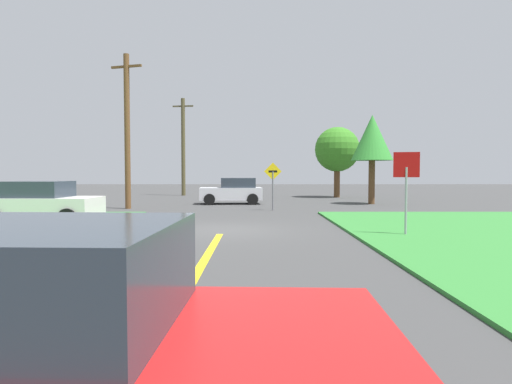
{
  "coord_description": "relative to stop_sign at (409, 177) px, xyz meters",
  "views": [
    {
      "loc": [
        1.14,
        -14.47,
        1.92
      ],
      "look_at": [
        1.05,
        4.08,
        1.11
      ],
      "focal_mm": 30.29,
      "sensor_mm": 36.0,
      "label": 1
    }
  ],
  "objects": [
    {
      "name": "ground_plane",
      "position": [
        -5.66,
        1.5,
        -1.8
      ],
      "size": [
        120.0,
        120.0,
        0.0
      ],
      "primitive_type": "plane",
      "color": "#3E3E3E"
    },
    {
      "name": "lane_stripe_center",
      "position": [
        -5.66,
        -6.5,
        -1.79
      ],
      "size": [
        0.2,
        14.0,
        0.01
      ],
      "primitive_type": "cube",
      "color": "yellow",
      "rests_on": "ground"
    },
    {
      "name": "stop_sign",
      "position": [
        0.0,
        0.0,
        0.0
      ],
      "size": [
        0.75,
        0.19,
        2.55
      ],
      "rotation": [
        0.0,
        0.0,
        2.93
      ],
      "color": "#9EA0A8",
      "rests_on": "ground"
    },
    {
      "name": "car_behind_on_main_road",
      "position": [
        -5.94,
        -10.42,
        -1.0
      ],
      "size": [
        4.37,
        2.09,
        1.62
      ],
      "rotation": [
        0.0,
        0.0,
        -0.04
      ],
      "color": "red",
      "rests_on": "ground"
    },
    {
      "name": "car_approaching_junction",
      "position": [
        -5.98,
        13.89,
        -1.0
      ],
      "size": [
        3.95,
        2.22,
        1.62
      ],
      "rotation": [
        0.0,
        0.0,
        3.22
      ],
      "color": "silver",
      "rests_on": "ground"
    },
    {
      "name": "parked_car_near_building",
      "position": [
        -12.53,
        3.17,
        -1.0
      ],
      "size": [
        3.95,
        2.26,
        1.62
      ],
      "rotation": [
        0.0,
        0.0,
        -0.03
      ],
      "color": "white",
      "rests_on": "ground"
    },
    {
      "name": "utility_pole_mid",
      "position": [
        -11.43,
        10.26,
        2.44
      ],
      "size": [
        1.76,
        0.61,
        8.25
      ],
      "color": "brown",
      "rests_on": "ground"
    },
    {
      "name": "utility_pole_far",
      "position": [
        -10.75,
        24.01,
        2.43
      ],
      "size": [
        1.8,
        0.38,
        8.27
      ],
      "color": "brown",
      "rests_on": "ground"
    },
    {
      "name": "direction_sign",
      "position": [
        -3.66,
        9.16,
        -0.27
      ],
      "size": [
        0.9,
        0.14,
        2.46
      ],
      "color": "slate",
      "rests_on": "ground"
    },
    {
      "name": "oak_tree_left",
      "position": [
        2.66,
        13.77,
        2.25
      ],
      "size": [
        2.55,
        2.55,
        5.52
      ],
      "color": "brown",
      "rests_on": "ground"
    },
    {
      "name": "pine_tree_center",
      "position": [
        1.88,
        21.15,
        1.96
      ],
      "size": [
        3.51,
        3.51,
        5.55
      ],
      "color": "brown",
      "rests_on": "ground"
    }
  ]
}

